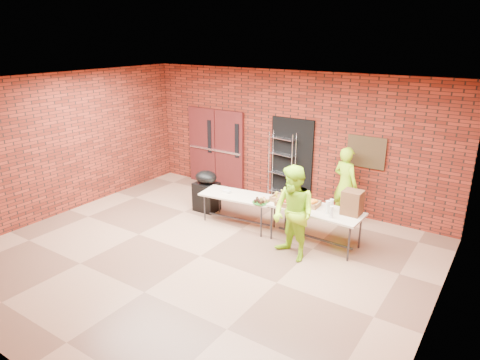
% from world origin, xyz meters
% --- Properties ---
extents(room, '(8.08, 7.08, 3.28)m').
position_xyz_m(room, '(0.00, 0.00, 1.60)').
color(room, brown).
rests_on(room, ground).
extents(double_doors, '(1.78, 0.12, 2.10)m').
position_xyz_m(double_doors, '(-2.20, 3.44, 1.05)').
color(double_doors, '#461414').
rests_on(double_doors, room).
extents(dark_doorway, '(1.10, 0.06, 2.10)m').
position_xyz_m(dark_doorway, '(0.10, 3.46, 1.05)').
color(dark_doorway, black).
rests_on(dark_doorway, room).
extents(bronze_plaque, '(0.85, 0.04, 0.70)m').
position_xyz_m(bronze_plaque, '(1.90, 3.45, 1.55)').
color(bronze_plaque, '#3A2817').
rests_on(bronze_plaque, room).
extents(wire_rack, '(0.67, 0.32, 1.76)m').
position_xyz_m(wire_rack, '(-0.09, 3.32, 0.88)').
color(wire_rack, silver).
rests_on(wire_rack, room).
extents(table_left, '(1.73, 0.90, 0.68)m').
position_xyz_m(table_left, '(-0.21, 1.62, 0.63)').
color(table_left, beige).
rests_on(table_left, room).
extents(table_right, '(1.85, 0.82, 0.75)m').
position_xyz_m(table_right, '(1.57, 1.68, 0.69)').
color(table_right, beige).
rests_on(table_right, room).
extents(basket_bananas, '(0.42, 0.33, 0.13)m').
position_xyz_m(basket_bananas, '(0.82, 1.67, 0.81)').
color(basket_bananas, olive).
rests_on(basket_bananas, table_right).
extents(basket_oranges, '(0.40, 0.31, 0.13)m').
position_xyz_m(basket_oranges, '(1.39, 1.74, 0.81)').
color(basket_oranges, olive).
rests_on(basket_oranges, table_right).
extents(basket_apples, '(0.44, 0.34, 0.14)m').
position_xyz_m(basket_apples, '(1.05, 1.51, 0.81)').
color(basket_apples, olive).
rests_on(basket_apples, table_right).
extents(muffin_tray, '(0.38, 0.38, 0.09)m').
position_xyz_m(muffin_tray, '(0.43, 1.51, 0.73)').
color(muffin_tray, '#185215').
rests_on(muffin_tray, table_left).
extents(napkin_box, '(0.16, 0.11, 0.05)m').
position_xyz_m(napkin_box, '(-0.50, 1.59, 0.71)').
color(napkin_box, silver).
rests_on(napkin_box, table_left).
extents(coffee_dispenser, '(0.36, 0.32, 0.47)m').
position_xyz_m(coffee_dispenser, '(2.23, 1.81, 0.99)').
color(coffee_dispenser, brown).
rests_on(coffee_dispenser, table_right).
extents(cup_stack_front, '(0.09, 0.09, 0.26)m').
position_xyz_m(cup_stack_front, '(1.84, 1.58, 0.88)').
color(cup_stack_front, silver).
rests_on(cup_stack_front, table_right).
extents(cup_stack_mid, '(0.07, 0.07, 0.22)m').
position_xyz_m(cup_stack_mid, '(1.97, 1.44, 0.87)').
color(cup_stack_mid, silver).
rests_on(cup_stack_mid, table_right).
extents(cup_stack_back, '(0.08, 0.08, 0.24)m').
position_xyz_m(cup_stack_back, '(1.86, 1.73, 0.87)').
color(cup_stack_back, silver).
rests_on(cup_stack_back, table_right).
extents(covered_grill, '(0.55, 0.46, 0.97)m').
position_xyz_m(covered_grill, '(-1.28, 1.84, 0.49)').
color(covered_grill, black).
rests_on(covered_grill, room).
extents(volunteer_woman, '(0.72, 0.60, 1.69)m').
position_xyz_m(volunteer_woman, '(1.61, 3.10, 0.85)').
color(volunteer_woman, '#9FE419').
rests_on(volunteer_woman, room).
extents(volunteer_man, '(1.05, 0.95, 1.78)m').
position_xyz_m(volunteer_man, '(1.45, 0.93, 0.89)').
color(volunteer_man, '#9FE419').
rests_on(volunteer_man, room).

